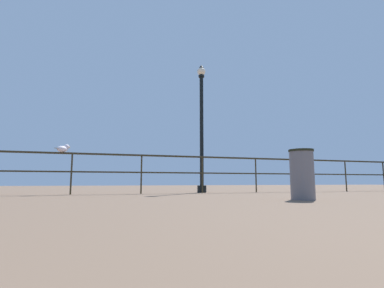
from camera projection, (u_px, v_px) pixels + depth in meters
pier_railing at (202, 166)px, 8.94m from camera, size 25.96×0.05×1.11m
lamppost_center at (202, 126)px, 9.35m from camera, size 0.28×0.28×4.15m
seagull_on_rail at (63, 149)px, 7.78m from camera, size 0.38×0.36×0.22m
trash_bin at (302, 174)px, 5.42m from camera, size 0.45×0.45×0.93m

